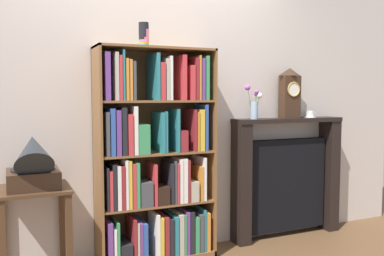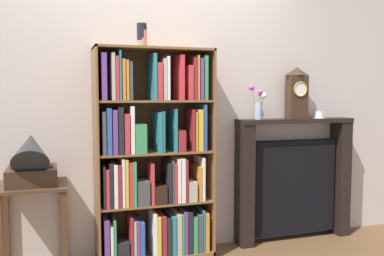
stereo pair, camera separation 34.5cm
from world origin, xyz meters
The scene contains 9 objects.
wall_back centered at (0.21, 0.30, 1.30)m, with size 5.03×0.08×2.60m, color beige.
bookshelf centered at (-0.01, 0.09, 0.76)m, with size 0.95×0.33×1.73m.
cup_stack centered at (-0.10, 0.05, 1.82)m, with size 0.08×0.08×0.18m.
side_table_left centered at (-0.93, 0.03, 0.51)m, with size 0.48×0.46×0.70m.
gramophone centered at (-0.93, -0.02, 0.88)m, with size 0.35×0.46×0.46m.
fireplace_mantel centered at (1.35, 0.17, 0.56)m, with size 1.14×0.20×1.14m.
mantel_clock centered at (1.35, 0.15, 1.38)m, with size 0.18×0.12×0.47m.
flower_vase centered at (0.96, 0.15, 1.28)m, with size 0.14×0.11×0.31m.
teacup_with_saucer centered at (1.60, 0.16, 1.17)m, with size 0.12×0.11×0.06m.
Camera 1 is at (-1.08, -3.05, 1.36)m, focal length 38.81 mm.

